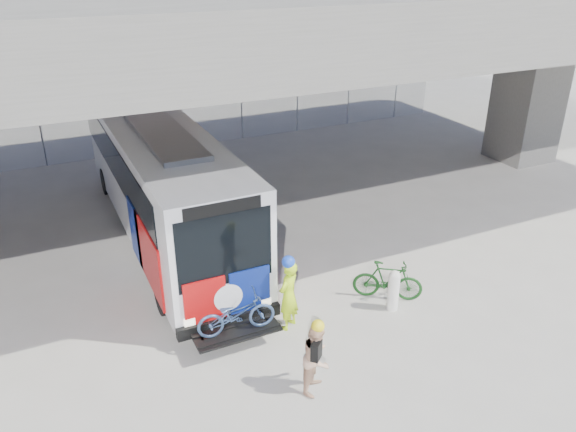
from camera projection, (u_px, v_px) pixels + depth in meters
ground at (265, 269)px, 16.29m from camera, size 160.00×160.00×0.00m
bus at (160, 172)px, 17.49m from camera, size 2.67×12.94×3.69m
overpass at (208, 18)px, 16.74m from camera, size 40.00×16.00×7.95m
chainlink_fence at (159, 120)px, 25.46m from camera, size 30.00×0.06×30.00m
bollard at (394, 289)px, 14.22m from camera, size 0.29×0.29×1.12m
cyclist_hivis at (288, 294)px, 13.39m from camera, size 0.79×0.72×1.98m
cyclist_tan at (317, 357)px, 11.51m from camera, size 0.97×0.96×1.73m
bike_parked at (388, 280)px, 14.69m from camera, size 1.77×1.48×1.09m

